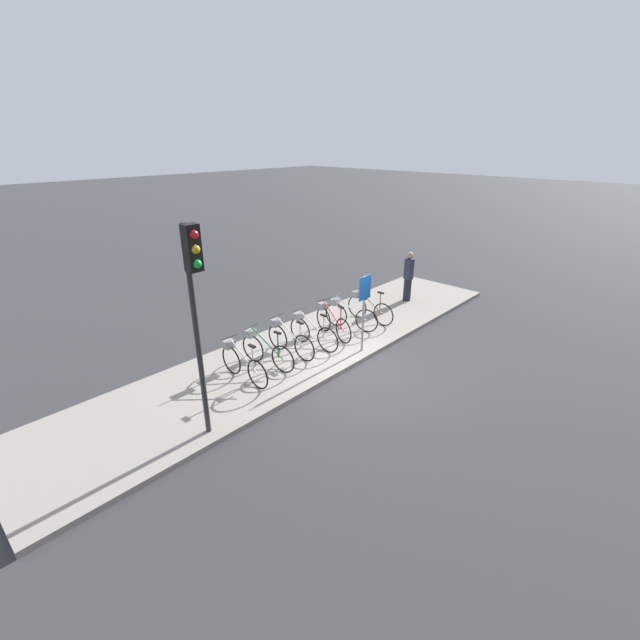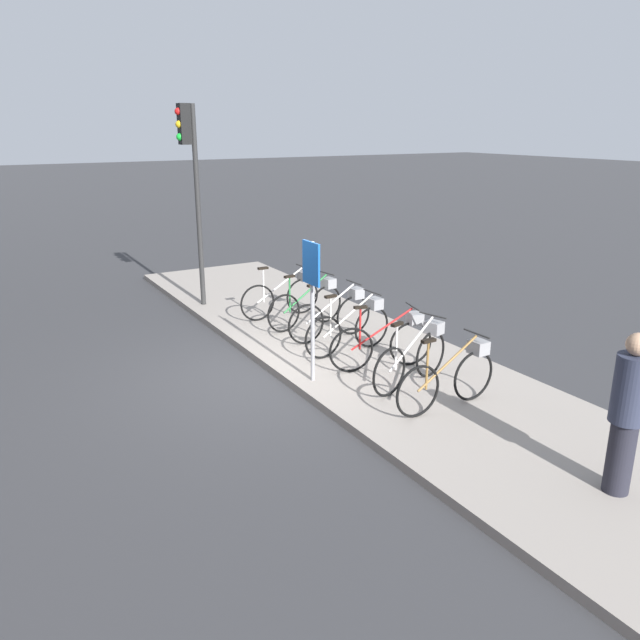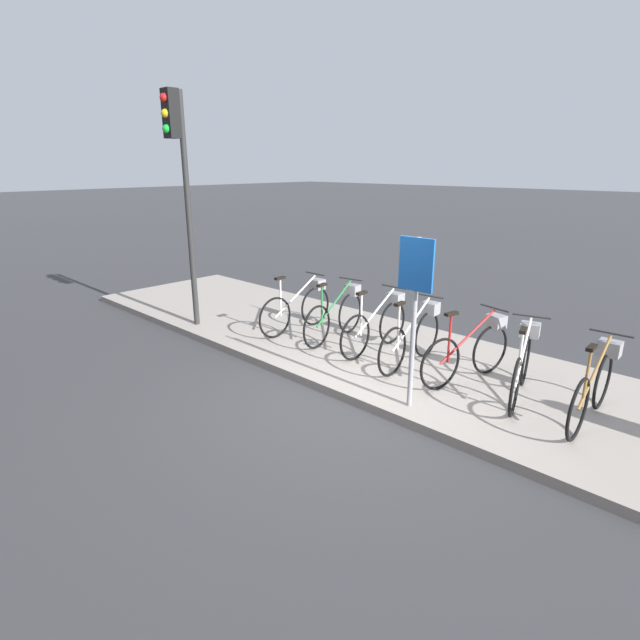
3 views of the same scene
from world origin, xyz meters
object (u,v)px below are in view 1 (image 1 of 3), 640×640
(parked_bicycle_4, at_px, (331,321))
(pedestrian, at_px, (408,275))
(parked_bicycle_0, at_px, (241,362))
(sign_post, at_px, (364,301))
(traffic_light, at_px, (195,293))
(parked_bicycle_1, at_px, (265,349))
(parked_bicycle_3, at_px, (311,331))
(parked_bicycle_2, at_px, (288,338))
(parked_bicycle_6, at_px, (368,307))
(parked_bicycle_5, at_px, (348,314))

(parked_bicycle_4, height_order, pedestrian, pedestrian)
(parked_bicycle_0, relative_size, sign_post, 0.82)
(parked_bicycle_0, distance_m, parked_bicycle_4, 3.20)
(parked_bicycle_0, height_order, parked_bicycle_4, same)
(pedestrian, height_order, traffic_light, traffic_light)
(parked_bicycle_1, relative_size, parked_bicycle_3, 0.99)
(parked_bicycle_1, bearing_deg, parked_bicycle_2, 2.84)
(parked_bicycle_0, relative_size, parked_bicycle_3, 1.00)
(parked_bicycle_4, xyz_separation_m, parked_bicycle_6, (1.55, -0.09, 0.00))
(parked_bicycle_2, distance_m, parked_bicycle_3, 0.73)
(parked_bicycle_3, xyz_separation_m, pedestrian, (4.78, 0.06, 0.44))
(sign_post, bearing_deg, pedestrian, 16.89)
(parked_bicycle_0, relative_size, traffic_light, 0.42)
(parked_bicycle_3, bearing_deg, traffic_light, -162.82)
(sign_post, bearing_deg, parked_bicycle_5, 54.25)
(parked_bicycle_6, distance_m, pedestrian, 2.41)
(parked_bicycle_3, bearing_deg, pedestrian, 0.72)
(parked_bicycle_2, height_order, parked_bicycle_5, same)
(parked_bicycle_1, distance_m, traffic_light, 3.61)
(parked_bicycle_2, distance_m, pedestrian, 5.53)
(parked_bicycle_2, bearing_deg, pedestrian, -0.46)
(parked_bicycle_0, xyz_separation_m, parked_bicycle_2, (1.60, 0.15, 0.00))
(parked_bicycle_2, distance_m, parked_bicycle_5, 2.31)
(parked_bicycle_3, height_order, sign_post, sign_post)
(parked_bicycle_4, bearing_deg, pedestrian, 0.15)
(parked_bicycle_3, xyz_separation_m, sign_post, (0.72, -1.17, 0.95))
(parked_bicycle_0, xyz_separation_m, pedestrian, (7.11, 0.11, 0.44))
(parked_bicycle_2, distance_m, parked_bicycle_6, 3.15)
(parked_bicycle_6, bearing_deg, parked_bicycle_4, 176.68)
(parked_bicycle_2, height_order, sign_post, sign_post)
(sign_post, bearing_deg, parked_bicycle_3, 121.54)
(parked_bicycle_5, relative_size, parked_bicycle_6, 0.97)
(pedestrian, bearing_deg, parked_bicycle_3, -179.28)
(parked_bicycle_0, bearing_deg, parked_bicycle_4, 1.75)
(parked_bicycle_0, distance_m, pedestrian, 7.12)
(traffic_light, bearing_deg, parked_bicycle_3, 17.18)
(parked_bicycle_0, distance_m, traffic_light, 3.10)
(parked_bicycle_3, xyz_separation_m, parked_bicycle_4, (0.87, 0.05, 0.00))
(parked_bicycle_5, xyz_separation_m, sign_post, (-0.86, -1.19, 0.95))
(parked_bicycle_0, relative_size, pedestrian, 0.99)
(parked_bicycle_0, xyz_separation_m, sign_post, (3.04, -1.13, 0.95))
(parked_bicycle_4, height_order, sign_post, sign_post)
(parked_bicycle_0, height_order, parked_bicycle_6, same)
(traffic_light, bearing_deg, parked_bicycle_6, 10.50)
(parked_bicycle_0, relative_size, parked_bicycle_2, 1.00)
(parked_bicycle_6, bearing_deg, parked_bicycle_0, -179.90)
(parked_bicycle_3, height_order, traffic_light, traffic_light)
(parked_bicycle_2, xyz_separation_m, parked_bicycle_6, (3.15, -0.14, 0.00))
(parked_bicycle_3, distance_m, pedestrian, 4.80)
(parked_bicycle_4, distance_m, sign_post, 1.55)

